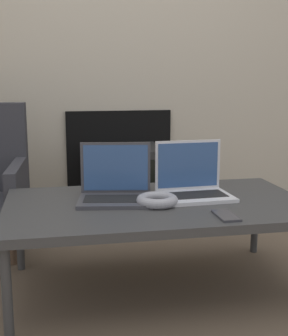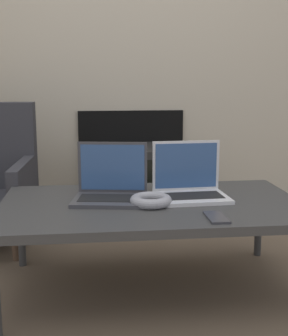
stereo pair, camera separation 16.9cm
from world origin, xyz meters
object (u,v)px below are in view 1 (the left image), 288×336
object	(u,v)px
laptop_right	(193,184)
phone	(226,216)
tv	(125,180)
laptop_left	(115,188)
headphones	(157,200)

from	to	relation	value
laptop_right	phone	world-z (taller)	laptop_right
phone	tv	distance (m)	1.46
laptop_left	phone	distance (m)	0.50
laptop_right	tv	world-z (taller)	laptop_right
headphones	tv	world-z (taller)	tv
laptop_left	phone	size ratio (longest dim) A/B	2.33
phone	tv	world-z (taller)	tv
laptop_left	laptop_right	distance (m)	0.35
laptop_left	headphones	size ratio (longest dim) A/B	1.98
laptop_left	phone	world-z (taller)	laptop_left
tv	phone	bearing A→B (deg)	-83.20
laptop_right	phone	size ratio (longest dim) A/B	2.16
laptop_right	phone	bearing A→B (deg)	-86.62
laptop_right	phone	xyz separation A→B (m)	(0.03, -0.33, -0.05)
laptop_left	laptop_right	size ratio (longest dim) A/B	1.08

